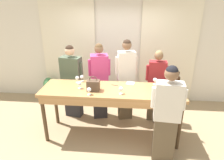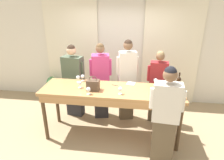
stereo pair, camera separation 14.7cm
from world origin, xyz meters
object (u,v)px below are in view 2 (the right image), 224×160
Objects in this scene: tasting_bar at (111,94)px; wine_glass_back_right at (156,89)px; wine_glass_front_right at (184,94)px; potted_plant at (52,87)px; wine_glass_back_mid at (156,81)px; wine_glass_center_left at (78,78)px; guest_cream_sweater at (127,80)px; wine_bottle at (178,83)px; wine_glass_front_left at (169,95)px; handbag at (93,85)px; wine_glass_center_right at (120,89)px; host_pouring at (165,116)px; wine_glass_front_mid at (83,77)px; guest_olive_jacket at (74,81)px; guest_striped_shirt at (157,86)px; guest_pink_top at (101,81)px; wine_glass_center_mid at (88,89)px; wine_glass_back_left at (80,83)px.

tasting_bar is 19.58× the size of wine_glass_back_right.
potted_plant is (-3.10, 1.60, -0.79)m from wine_glass_front_right.
wine_glass_back_mid reaches higher than potted_plant.
guest_cream_sweater is (0.97, 0.42, -0.16)m from wine_glass_center_left.
wine_bottle is 0.52m from wine_glass_front_left.
handbag reaches higher than wine_glass_front_right.
handbag is at bearing 168.88° from wine_glass_center_right.
wine_glass_back_right is 0.55m from host_pouring.
wine_glass_front_mid is 1.47m from wine_glass_back_mid.
wine_bottle is 1.89m from wine_glass_front_mid.
handbag is 1.36m from wine_glass_front_left.
handbag is at bearing -50.21° from guest_olive_jacket.
wine_bottle is 2.42× the size of wine_glass_front_right.
wine_glass_back_right is at bearing -97.88° from guest_striped_shirt.
wine_glass_front_right is at bearing -41.70° from guest_cream_sweater.
wine_glass_back_right is 1.40m from guest_pink_top.
wine_glass_center_mid is 0.08× the size of guest_striped_shirt.
guest_olive_jacket reaches higher than wine_glass_front_mid.
potted_plant is at bearing 131.42° from wine_glass_back_left.
wine_glass_back_left is 1.00× the size of wine_glass_back_mid.
wine_glass_center_mid is at bearing -65.63° from wine_glass_front_mid.
potted_plant is (-1.84, 1.40, -0.60)m from tasting_bar.
wine_glass_back_right is 0.82m from guest_striped_shirt.
wine_glass_back_mid is at bearing 37.01° from wine_glass_center_right.
tasting_bar is 0.75m from wine_glass_front_mid.
wine_glass_front_right reaches higher than tasting_bar.
wine_glass_back_mid is 1.86m from guest_olive_jacket.
guest_cream_sweater reaches higher than wine_glass_front_right.
wine_glass_center_left is 0.55m from guest_olive_jacket.
wine_glass_front_mid is 1.98m from wine_glass_front_right.
host_pouring reaches higher than wine_glass_center_left.
potted_plant is (-2.79, 1.94, -0.55)m from host_pouring.
wine_glass_back_left and wine_glass_back_mid have the same top height.
host_pouring reaches higher than wine_glass_front_right.
guest_olive_jacket is at bearing -180.00° from guest_pink_top.
host_pouring is (0.03, -1.24, 0.04)m from guest_striped_shirt.
wine_glass_front_right is 1.00× the size of wine_glass_back_left.
wine_glass_center_left is at bearing -178.23° from wine_glass_back_mid.
wine_bottle is 1.67m from wine_glass_center_mid.
wine_glass_center_right is (-1.08, 0.04, 0.00)m from wine_glass_front_right.
guest_striped_shirt reaches higher than wine_glass_back_mid.
wine_glass_front_left is at bearing -84.89° from guest_striped_shirt.
wine_glass_center_left and wine_glass_back_left have the same top height.
wine_glass_center_left is 0.62m from guest_pink_top.
host_pouring is 3.44m from potted_plant.
handbag is 0.16× the size of guest_olive_jacket.
guest_olive_jacket reaches higher than tasting_bar.
tasting_bar is at bearing 164.35° from wine_glass_front_left.
wine_glass_back_mid is (1.21, 0.57, 0.00)m from wine_glass_center_mid.
wine_glass_front_left is 1.00× the size of wine_glass_center_mid.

